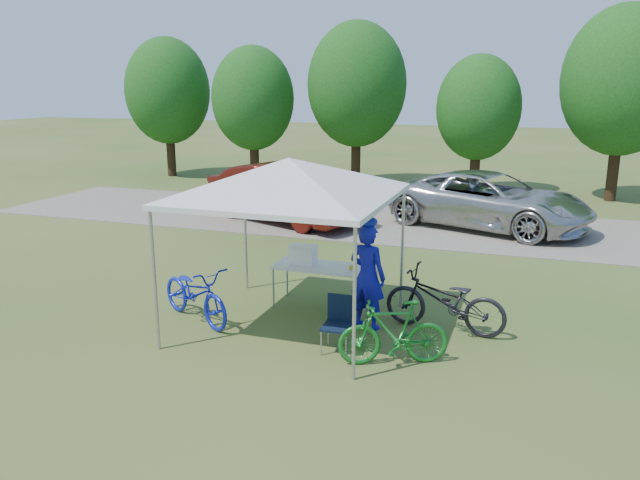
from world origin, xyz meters
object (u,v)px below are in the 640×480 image
Objects in this scene: minivan at (490,200)px; folding_table at (325,268)px; folding_chair at (339,319)px; sedan at (285,193)px; cooler at (303,254)px; cyclist at (367,277)px; bike_blue at (195,293)px; bike_green at (393,333)px; bike_dark at (445,301)px.

folding_table is at bearing -177.64° from minivan.
folding_chair is at bearing -64.84° from folding_table.
sedan is at bearing 120.39° from minivan.
cooler is at bearing 179.43° from minivan.
folding_chair is (0.79, -1.68, -0.21)m from folding_table.
cyclist is at bearing 78.27° from folding_chair.
cooler is 0.09× the size of minivan.
bike_blue is at bearing -135.57° from cooler.
folding_table is 6.98m from sedan.
cyclist reaches higher than folding_table.
sedan is (-4.24, 6.87, -0.03)m from cyclist.
bike_blue is at bearing 174.39° from minivan.
cyclist reaches higher than bike_blue.
sedan is at bearing -171.94° from bike_green.
bike_dark is 0.40× the size of sedan.
cyclist is at bearing -169.63° from minivan.
folding_chair is 0.15× the size of minivan.
cyclist is 8.03m from minivan.
folding_chair is 0.45× the size of bike_blue.
sedan is at bearing 39.65° from bike_blue.
cyclist is 8.07m from sedan.
bike_green is 9.14m from minivan.
bike_green is (1.65, -1.90, -0.23)m from folding_table.
cooler reaches higher than bike_dark.
cooler is 0.30× the size of bike_green.
bike_dark is 7.69m from minivan.
folding_chair is at bearing -169.67° from minivan.
bike_green is at bearing 135.79° from cyclist.
cooler is (-0.41, -0.00, 0.21)m from folding_table.
bike_green is at bearing -42.69° from cooler.
bike_blue reaches higher than folding_chair.
sedan reaches higher than folding_chair.
folding_chair is 8.84m from sedan.
bike_blue reaches higher than folding_table.
bike_blue is 0.34× the size of minivan.
bike_blue is (-1.38, -1.35, -0.43)m from cooler.
minivan is at bearing -173.85° from bike_dark.
sedan is (-2.87, 6.16, -0.09)m from cooler.
folding_chair is at bearing -41.55° from bike_dark.
cooler reaches higher than folding_table.
minivan reaches higher than bike_dark.
folding_table is 0.33× the size of minivan.
cooler reaches higher than bike_blue.
bike_blue is at bearing 170.68° from folding_chair.
cooler is at bearing -180.00° from folding_table.
bike_green reaches higher than folding_table.
bike_dark is (0.50, 1.44, 0.04)m from bike_green.
bike_dark is (2.56, -0.47, -0.40)m from cooler.
bike_green is at bearing -16.81° from folding_chair.
cooler is at bearing -132.48° from sedan.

